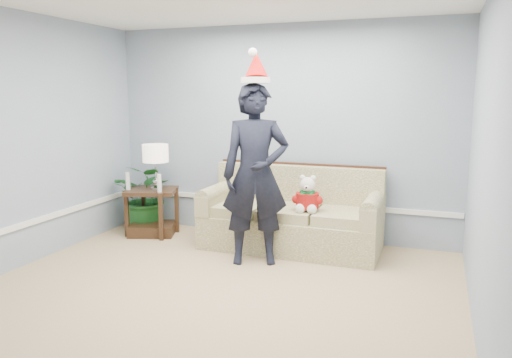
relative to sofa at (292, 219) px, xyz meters
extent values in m
cube|color=tan|center=(-0.30, -2.06, -0.36)|extent=(4.50, 5.00, 0.02)
cube|color=#8895AD|center=(-0.30, 0.45, 1.00)|extent=(4.50, 0.02, 2.70)
cube|color=#8895AD|center=(1.96, -2.06, 1.00)|extent=(0.02, 5.00, 2.70)
cube|color=white|center=(-0.30, 0.43, 0.10)|extent=(4.48, 0.03, 0.06)
cube|color=#525D2C|center=(0.00, -0.06, -0.15)|extent=(2.11, 0.92, 0.40)
cube|color=#525D2C|center=(-0.65, -0.11, 0.11)|extent=(0.63, 0.73, 0.12)
cube|color=#525D2C|center=(0.00, -0.11, 0.11)|extent=(0.63, 0.73, 0.12)
cube|color=#525D2C|center=(0.65, -0.11, 0.11)|extent=(0.63, 0.73, 0.12)
cube|color=#525D2C|center=(0.00, 0.28, 0.33)|extent=(2.10, 0.22, 0.56)
cube|color=#32180F|center=(0.00, 0.35, 0.61)|extent=(2.10, 0.08, 0.05)
cube|color=#525D2C|center=(-0.96, -0.06, 0.17)|extent=(0.19, 0.90, 0.24)
cube|color=#525D2C|center=(0.96, -0.06, 0.17)|extent=(0.19, 0.90, 0.24)
cube|color=#361F13|center=(-1.89, -0.10, 0.24)|extent=(0.77, 0.71, 0.05)
cube|color=#361F13|center=(-1.89, -0.10, -0.28)|extent=(0.69, 0.63, 0.14)
cube|color=#361F13|center=(-2.14, -0.31, -0.04)|extent=(0.06, 0.06, 0.61)
cube|color=#361F13|center=(-1.63, -0.31, -0.04)|extent=(0.06, 0.06, 0.61)
cube|color=#361F13|center=(-2.14, 0.10, -0.04)|extent=(0.06, 0.06, 0.61)
cube|color=#361F13|center=(-1.63, 0.10, -0.04)|extent=(0.06, 0.06, 0.61)
cylinder|color=silver|center=(-1.80, -0.11, 0.28)|extent=(0.16, 0.16, 0.03)
sphere|color=silver|center=(-1.80, -0.11, 0.36)|extent=(0.09, 0.09, 0.09)
cylinder|color=silver|center=(-1.80, -0.11, 0.51)|extent=(0.02, 0.02, 0.33)
cylinder|color=#F2E0C2|center=(-1.80, -0.11, 0.74)|extent=(0.33, 0.33, 0.23)
cylinder|color=silver|center=(-2.14, -0.25, 0.32)|extent=(0.06, 0.06, 0.13)
cylinder|color=white|center=(-2.14, -0.25, 0.44)|extent=(0.05, 0.05, 0.10)
cylinder|color=silver|center=(-1.68, -0.25, 0.32)|extent=(0.06, 0.06, 0.13)
cylinder|color=white|center=(-1.68, -0.25, 0.44)|extent=(0.05, 0.05, 0.10)
imported|color=#1C5C24|center=(-2.07, 0.08, 0.11)|extent=(0.84, 0.73, 0.91)
imported|color=black|center=(-0.23, -0.67, 0.63)|extent=(0.84, 0.70, 1.96)
cylinder|color=white|center=(-0.23, -0.67, 1.63)|extent=(0.40, 0.40, 0.06)
cone|color=red|center=(-0.23, -0.64, 1.79)|extent=(0.36, 0.40, 0.36)
sphere|color=white|center=(-0.23, -0.75, 1.91)|extent=(0.09, 0.09, 0.09)
sphere|color=white|center=(0.24, -0.23, 0.29)|extent=(0.24, 0.24, 0.24)
cylinder|color=red|center=(0.24, -0.23, 0.29)|extent=(0.28, 0.28, 0.17)
cylinder|color=#0F652A|center=(0.24, -0.23, 0.39)|extent=(0.19, 0.19, 0.03)
sphere|color=white|center=(0.18, -0.34, 0.22)|extent=(0.11, 0.11, 0.11)
sphere|color=white|center=(0.31, -0.34, 0.22)|extent=(0.11, 0.11, 0.11)
sphere|color=white|center=(0.24, -0.24, 0.48)|extent=(0.17, 0.17, 0.17)
sphere|color=black|center=(0.24, -0.34, 0.46)|extent=(0.02, 0.02, 0.02)
sphere|color=white|center=(0.18, -0.23, 0.55)|extent=(0.07, 0.07, 0.07)
sphere|color=white|center=(0.30, -0.23, 0.55)|extent=(0.07, 0.07, 0.07)
camera|label=1|loc=(1.59, -5.65, 1.50)|focal=35.00mm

